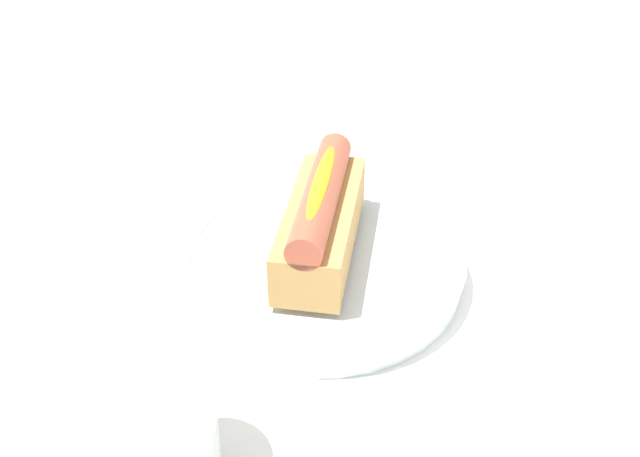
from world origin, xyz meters
TOP-DOWN VIEW (x-y plane):
  - ground_plane at (0.00, 0.00)m, footprint 2.40×2.40m
  - serving_bowl at (0.00, -0.01)m, footprint 0.23×0.23m
  - hotdog_front at (0.00, -0.01)m, footprint 0.15×0.07m
  - water_glass at (0.20, -0.05)m, footprint 0.07×0.07m

SIDE VIEW (x-z plane):
  - ground_plane at x=0.00m, z-range 0.00..0.00m
  - serving_bowl at x=0.00m, z-range 0.00..0.03m
  - water_glass at x=0.20m, z-range -0.01..0.08m
  - hotdog_front at x=0.00m, z-range 0.03..0.09m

